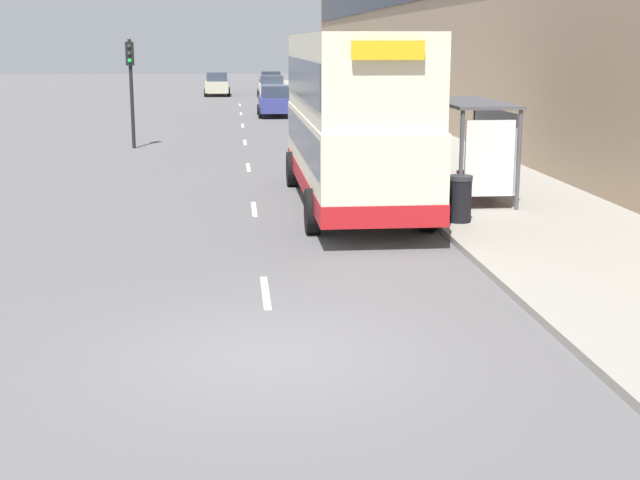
{
  "coord_description": "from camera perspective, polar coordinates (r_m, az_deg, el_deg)",
  "views": [
    {
      "loc": [
        -0.48,
        -11.3,
        4.1
      ],
      "look_at": [
        2.43,
        18.56,
        -2.58
      ],
      "focal_mm": 50.0,
      "sensor_mm": 36.0,
      "label": 1
    }
  ],
  "objects": [
    {
      "name": "lane_mark_1",
      "position": [
        22.41,
        -4.24,
        1.99
      ],
      "size": [
        0.12,
        2.0,
        0.01
      ],
      "color": "silver",
      "rests_on": "ground_plane"
    },
    {
      "name": "ground_plane",
      "position": [
        12.03,
        -2.95,
        -7.39
      ],
      "size": [
        220.0,
        220.0,
        0.0
      ],
      "primitive_type": "plane",
      "color": "#5B595B"
    },
    {
      "name": "bus_shelter",
      "position": [
        23.24,
        10.15,
        6.86
      ],
      "size": [
        1.6,
        4.2,
        2.48
      ],
      "color": "#4C4C51",
      "rests_on": "ground_plane"
    },
    {
      "name": "lane_mark_5",
      "position": [
        52.84,
        -5.08,
        8.05
      ],
      "size": [
        0.12,
        2.0,
        0.01
      ],
      "color": "silver",
      "rests_on": "ground_plane"
    },
    {
      "name": "pedestrian_at_shelter",
      "position": [
        28.34,
        7.17,
        6.08
      ],
      "size": [
        0.32,
        0.32,
        1.59
      ],
      "color": "#23232D",
      "rests_on": "ground_plane"
    },
    {
      "name": "traffic_light_far_kerb",
      "position": [
        35.92,
        -12.02,
        10.3
      ],
      "size": [
        0.3,
        0.32,
        4.22
      ],
      "color": "black",
      "rests_on": "ground_plane"
    },
    {
      "name": "car_0",
      "position": [
        74.89,
        -3.18,
        10.05
      ],
      "size": [
        1.93,
        4.23,
        1.76
      ],
      "color": "black",
      "rests_on": "ground_plane"
    },
    {
      "name": "lane_mark_0",
      "position": [
        14.94,
        -3.51,
        -3.37
      ],
      "size": [
        0.12,
        2.0,
        0.01
      ],
      "color": "silver",
      "rests_on": "ground_plane"
    },
    {
      "name": "car_1",
      "position": [
        71.12,
        -6.6,
        9.87
      ],
      "size": [
        1.98,
        4.3,
        1.8
      ],
      "rotation": [
        0.0,
        0.0,
        3.14
      ],
      "color": "#B7B799",
      "rests_on": "ground_plane"
    },
    {
      "name": "pavement",
      "position": [
        50.45,
        2.43,
        7.95
      ],
      "size": [
        5.0,
        93.0,
        0.14
      ],
      "color": "gray",
      "rests_on": "ground_plane"
    },
    {
      "name": "lane_mark_6",
      "position": [
        60.48,
        -5.16,
        8.62
      ],
      "size": [
        0.12,
        2.0,
        0.01
      ],
      "color": "silver",
      "rests_on": "ground_plane"
    },
    {
      "name": "double_decker_bus_near",
      "position": [
        22.42,
        2.05,
        7.9
      ],
      "size": [
        2.85,
        10.31,
        4.3
      ],
      "color": "beige",
      "rests_on": "ground_plane"
    },
    {
      "name": "car_2",
      "position": [
        50.68,
        -2.9,
        8.86
      ],
      "size": [
        1.94,
        4.14,
        1.73
      ],
      "color": "navy",
      "rests_on": "ground_plane"
    },
    {
      "name": "lane_mark_4",
      "position": [
        45.2,
        -4.97,
        7.3
      ],
      "size": [
        0.12,
        2.0,
        0.01
      ],
      "color": "silver",
      "rests_on": "ground_plane"
    },
    {
      "name": "car_3",
      "position": [
        67.54,
        -3.12,
        9.76
      ],
      "size": [
        2.08,
        4.22,
        1.68
      ],
      "color": "silver",
      "rests_on": "ground_plane"
    },
    {
      "name": "litter_bin",
      "position": [
        20.22,
        8.94,
        2.63
      ],
      "size": [
        0.55,
        0.55,
        1.05
      ],
      "color": "black",
      "rests_on": "ground_plane"
    },
    {
      "name": "lane_mark_3",
      "position": [
        37.58,
        -4.83,
        6.25
      ],
      "size": [
        0.12,
        2.0,
        0.01
      ],
      "color": "silver",
      "rests_on": "ground_plane"
    },
    {
      "name": "lane_mark_2",
      "position": [
        29.97,
        -4.61,
        4.66
      ],
      "size": [
        0.12,
        2.0,
        0.01
      ],
      "color": "silver",
      "rests_on": "ground_plane"
    },
    {
      "name": "pedestrian_1",
      "position": [
        23.09,
        6.83,
        4.7
      ],
      "size": [
        0.33,
        0.33,
        1.64
      ],
      "color": "#23232D",
      "rests_on": "ground_plane"
    }
  ]
}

